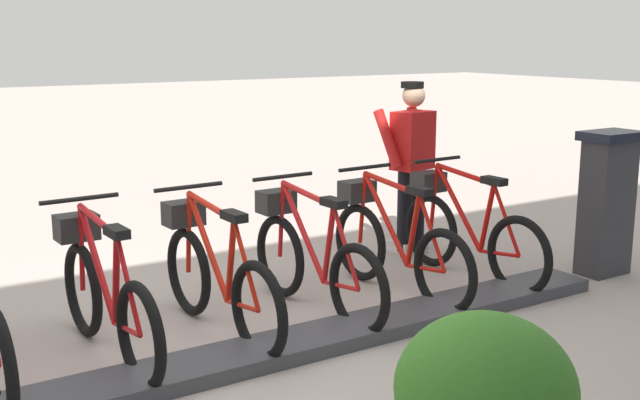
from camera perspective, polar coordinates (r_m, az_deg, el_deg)
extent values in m
plane|color=#BFADA4|center=(5.18, -6.47, -12.01)|extent=(60.00, 60.00, 0.00)
cube|color=#47474C|center=(5.16, -6.48, -11.50)|extent=(0.44, 6.40, 0.10)
cube|color=#38383D|center=(7.36, 20.07, -0.55)|extent=(0.28, 0.44, 1.20)
cube|color=#194C8C|center=(7.39, 19.34, 2.31)|extent=(0.03, 0.30, 0.40)
cube|color=black|center=(7.26, 20.42, 4.39)|extent=(0.36, 0.52, 0.08)
torus|color=black|center=(6.59, 14.25, -3.96)|extent=(0.67, 0.09, 0.67)
torus|color=black|center=(7.29, 8.04, -2.19)|extent=(0.67, 0.09, 0.67)
cylinder|color=red|center=(6.99, 10.01, -0.51)|extent=(0.60, 0.07, 0.70)
cylinder|color=red|center=(6.76, 12.03, -1.31)|extent=(0.16, 0.05, 0.61)
cylinder|color=red|center=(6.89, 10.45, 1.84)|extent=(0.69, 0.07, 0.11)
cylinder|color=red|center=(6.73, 12.88, -3.80)|extent=(0.43, 0.05, 0.09)
cylinder|color=red|center=(6.62, 13.38, -1.41)|extent=(0.33, 0.04, 0.56)
cylinder|color=red|center=(7.20, 8.27, 0.14)|extent=(0.10, 0.04, 0.62)
cube|color=black|center=(6.66, 12.53, 1.37)|extent=(0.22, 0.11, 0.06)
cylinder|color=black|center=(7.12, 8.52, 2.92)|extent=(0.05, 0.54, 0.03)
cube|color=#2D2D2D|center=(7.23, 7.87, 1.31)|extent=(0.21, 0.29, 0.18)
torus|color=black|center=(6.05, 9.03, -5.16)|extent=(0.67, 0.09, 0.67)
torus|color=black|center=(6.81, 2.92, -3.09)|extent=(0.67, 0.09, 0.67)
cylinder|color=red|center=(6.48, 4.80, -1.33)|extent=(0.60, 0.07, 0.70)
cylinder|color=red|center=(6.24, 6.79, -2.23)|extent=(0.16, 0.05, 0.61)
cylinder|color=red|center=(6.38, 5.18, 1.19)|extent=(0.69, 0.07, 0.11)
cylinder|color=red|center=(6.20, 7.66, -4.95)|extent=(0.43, 0.05, 0.09)
cylinder|color=red|center=(6.08, 8.12, -2.37)|extent=(0.33, 0.04, 0.56)
cylinder|color=red|center=(6.72, 3.10, -0.61)|extent=(0.10, 0.04, 0.62)
cube|color=black|center=(6.12, 7.24, 0.65)|extent=(0.22, 0.11, 0.06)
cylinder|color=black|center=(6.62, 3.30, 2.37)|extent=(0.05, 0.54, 0.03)
cube|color=#2D2D2D|center=(6.75, 2.70, 0.65)|extent=(0.21, 0.29, 0.18)
torus|color=black|center=(5.57, 2.82, -6.53)|extent=(0.67, 0.09, 0.67)
torus|color=black|center=(6.39, -2.93, -4.09)|extent=(0.67, 0.09, 0.67)
cylinder|color=red|center=(6.04, -1.24, -2.27)|extent=(0.60, 0.07, 0.70)
cylinder|color=red|center=(5.78, 0.64, -3.29)|extent=(0.16, 0.05, 0.61)
cylinder|color=red|center=(5.93, -0.94, 0.43)|extent=(0.69, 0.07, 0.11)
cylinder|color=red|center=(5.74, 1.52, -6.24)|extent=(0.43, 0.05, 0.09)
cylinder|color=red|center=(5.61, 1.90, -3.48)|extent=(0.33, 0.04, 0.56)
cylinder|color=red|center=(6.29, -2.82, -1.46)|extent=(0.10, 0.04, 0.62)
cube|color=black|center=(5.65, 1.00, -0.19)|extent=(0.22, 0.11, 0.06)
cylinder|color=black|center=(6.19, -2.70, 1.71)|extent=(0.05, 0.54, 0.03)
cube|color=#2D2D2D|center=(6.33, -3.21, -0.11)|extent=(0.21, 0.29, 0.18)
torus|color=black|center=(5.17, -4.49, -8.02)|extent=(0.67, 0.09, 0.67)
torus|color=black|center=(6.05, -9.54, -5.16)|extent=(0.67, 0.09, 0.67)
cylinder|color=red|center=(5.68, -8.15, -3.31)|extent=(0.60, 0.07, 0.70)
cylinder|color=red|center=(5.40, -6.49, -4.47)|extent=(0.16, 0.05, 0.61)
cylinder|color=red|center=(5.56, -7.96, -0.46)|extent=(0.69, 0.07, 0.11)
cylinder|color=red|center=(5.35, -5.64, -7.65)|extent=(0.43, 0.05, 0.09)
cylinder|color=red|center=(5.21, -5.39, -4.72)|extent=(0.33, 0.04, 0.56)
cylinder|color=red|center=(5.95, -9.51, -2.40)|extent=(0.10, 0.04, 0.62)
cube|color=black|center=(5.26, -6.27, -1.17)|extent=(0.22, 0.11, 0.06)
cylinder|color=black|center=(5.84, -9.51, 0.94)|extent=(0.05, 0.54, 0.03)
cube|color=#2D2D2D|center=(5.99, -9.89, -0.96)|extent=(0.21, 0.29, 0.18)
torus|color=black|center=(4.87, -12.91, -9.58)|extent=(0.67, 0.09, 0.67)
torus|color=black|center=(5.81, -16.84, -6.26)|extent=(0.67, 0.09, 0.67)
cylinder|color=red|center=(5.41, -15.88, -4.42)|extent=(0.60, 0.07, 0.70)
cylinder|color=red|center=(5.11, -14.59, -5.71)|extent=(0.16, 0.05, 0.61)
cylinder|color=red|center=(5.28, -15.85, -1.45)|extent=(0.69, 0.07, 0.11)
cylinder|color=red|center=(5.07, -13.82, -9.10)|extent=(0.43, 0.05, 0.09)
cylinder|color=red|center=(4.91, -13.73, -6.05)|extent=(0.33, 0.04, 0.56)
cylinder|color=red|center=(5.69, -16.93, -3.40)|extent=(0.10, 0.04, 0.62)
cube|color=black|center=(4.97, -14.54, -2.26)|extent=(0.22, 0.11, 0.06)
cylinder|color=black|center=(5.58, -17.05, 0.08)|extent=(0.05, 0.54, 0.03)
cube|color=#2D2D2D|center=(5.73, -17.26, -1.89)|extent=(0.21, 0.29, 0.18)
cube|color=white|center=(7.79, 5.72, -3.39)|extent=(0.28, 0.17, 0.10)
cube|color=white|center=(7.89, 7.39, -3.23)|extent=(0.28, 0.17, 0.10)
cylinder|color=black|center=(7.67, 6.18, -0.72)|extent=(0.15, 0.15, 0.82)
cylinder|color=black|center=(7.82, 7.07, -0.48)|extent=(0.15, 0.15, 0.82)
cube|color=red|center=(7.63, 6.75, 4.32)|extent=(0.35, 0.45, 0.56)
cylinder|color=red|center=(7.48, 4.94, 4.43)|extent=(0.35, 0.18, 0.57)
cylinder|color=red|center=(7.89, 7.30, 4.76)|extent=(0.35, 0.18, 0.57)
sphere|color=tan|center=(7.59, 6.83, 7.54)|extent=(0.22, 0.22, 0.22)
cylinder|color=black|center=(7.59, 6.72, 8.30)|extent=(0.22, 0.22, 0.06)
ellipsoid|color=#3D8127|center=(3.42, 11.88, -13.30)|extent=(0.76, 0.76, 0.64)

